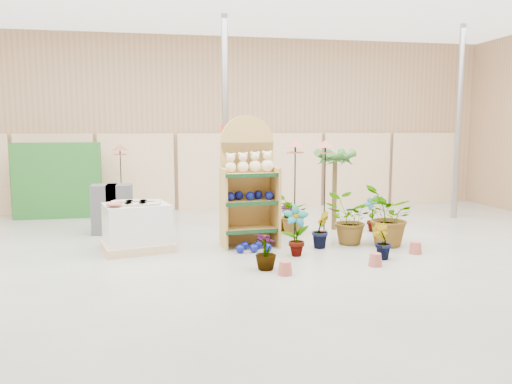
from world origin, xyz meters
The scene contains 23 objects.
room centered at (0.00, 0.91, 2.21)m, with size 15.20×12.10×4.70m.
display_shelf centered at (0.19, 1.70, 1.08)m, with size 1.04×0.71×2.37m.
teddy_bears centered at (0.22, 1.58, 1.50)m, with size 0.88×0.23×0.38m.
gazing_balls_shelf centered at (0.19, 1.55, 0.93)m, with size 0.87×0.30×0.17m.
gazing_balls_floor centered at (0.18, 1.16, 0.07)m, with size 0.63×0.39×0.15m.
pallet_stack centered at (-1.81, 1.63, 0.42)m, with size 1.36×1.22×0.86m.
charcoal_planters centered at (-2.37, 3.19, 0.50)m, with size 0.80×0.50×1.00m.
trellis_stock centered at (-3.80, 5.20, 0.90)m, with size 2.00×0.30×1.80m, color #215F21.
offer_sign centered at (0.10, 2.98, 1.57)m, with size 0.50×0.08×2.20m.
bird_table_front centered at (0.89, 1.01, 1.82)m, with size 0.34×0.34×1.96m.
bird_table_right centered at (1.69, 1.81, 1.78)m, with size 0.34×0.34×1.92m.
bird_table_back centered at (-2.32, 4.93, 1.63)m, with size 0.34×0.34×1.76m.
palm centered at (2.21, 2.72, 1.55)m, with size 0.70×0.70×1.81m.
potted_plant_0 centered at (0.83, 0.72, 0.43)m, with size 0.46×0.31×0.87m, color #2C6124.
potted_plant_1 centered at (1.42, 1.21, 0.33)m, with size 0.37×0.30×0.67m, color #2C6124.
potted_plant_2 centered at (2.00, 1.38, 0.47)m, with size 0.84×0.73×0.93m, color #2C6124.
potted_plant_4 centered at (2.92, 2.36, 0.39)m, with size 0.41×0.28×0.77m, color #2C6124.
potted_plant_5 centered at (0.59, 1.99, 0.29)m, with size 0.32×0.26×0.58m, color #2C6124.
potted_plant_6 centered at (1.26, 2.47, 0.39)m, with size 0.71×0.61×0.79m, color #2C6124.
potted_plant_7 centered at (0.18, 0.01, 0.29)m, with size 0.32×0.32×0.57m, color #2C6124.
potted_plant_9 centered at (2.17, 0.28, 0.29)m, with size 0.32×0.26×0.58m, color #2C6124.
potted_plant_10 centered at (2.68, 1.06, 0.55)m, with size 1.00×0.86×1.11m, color #2C6124.
potted_plant_11 centered at (1.17, 2.69, 0.30)m, with size 0.34×0.34×0.61m, color #2C6124.
Camera 1 is at (-1.32, -7.21, 2.14)m, focal length 35.00 mm.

